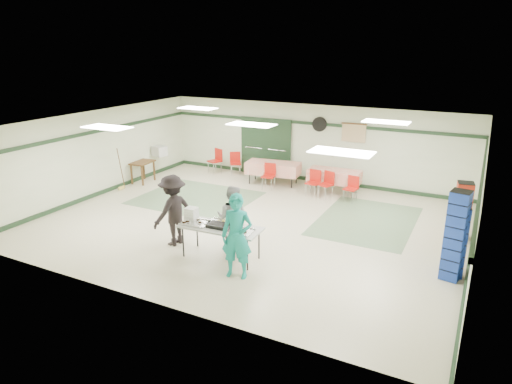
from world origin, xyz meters
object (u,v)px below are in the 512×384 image
at_px(crate_stack_blue_a, 455,241).
at_px(broom, 121,168).
at_px(chair_a, 327,182).
at_px(serving_table, 220,228).
at_px(dining_table_b, 273,168).
at_px(printer_table, 142,165).
at_px(chair_c, 352,186).
at_px(dining_table_a, 334,176).
at_px(crate_stack_blue_b, 455,236).
at_px(chair_loose_a, 235,161).
at_px(chair_b, 314,180).
at_px(chair_d, 269,173).
at_px(crate_stack_red, 462,211).
at_px(volunteer_dark, 173,210).
at_px(chair_loose_b, 216,158).
at_px(volunteer_teal, 237,236).
at_px(volunteer_grey, 232,218).
at_px(office_printer, 160,151).

bearing_deg(crate_stack_blue_a, broom, 172.25).
bearing_deg(chair_a, serving_table, -76.27).
bearing_deg(chair_a, dining_table_b, -173.12).
bearing_deg(printer_table, chair_c, 6.11).
relative_size(dining_table_a, crate_stack_blue_b, 0.88).
bearing_deg(chair_loose_a, serving_table, -96.88).
relative_size(dining_table_a, printer_table, 1.87).
bearing_deg(chair_a, broom, -138.25).
relative_size(chair_b, chair_d, 0.97).
bearing_deg(crate_stack_blue_b, printer_table, 166.00).
relative_size(chair_d, crate_stack_red, 0.59).
bearing_deg(chair_d, volunteer_dark, -98.01).
bearing_deg(chair_d, crate_stack_blue_b, -39.80).
bearing_deg(chair_d, crate_stack_blue_a, -38.53).
relative_size(crate_stack_blue_a, crate_stack_red, 1.06).
bearing_deg(chair_loose_b, chair_loose_a, 36.50).
relative_size(volunteer_dark, chair_a, 2.06).
distance_m(volunteer_teal, chair_c, 5.90).
relative_size(chair_loose_b, crate_stack_blue_b, 0.48).
distance_m(serving_table, volunteer_grey, 0.56).
height_order(volunteer_teal, office_printer, volunteer_teal).
relative_size(chair_d, chair_loose_b, 0.93).
distance_m(dining_table_a, dining_table_b, 2.20).
bearing_deg(chair_c, crate_stack_blue_b, -39.62).
height_order(volunteer_teal, broom, volunteer_teal).
bearing_deg(dining_table_a, chair_b, -132.03).
height_order(serving_table, chair_d, chair_d).
height_order(printer_table, office_printer, office_printer).
relative_size(chair_c, chair_d, 0.92).
height_order(volunteer_grey, chair_c, volunteer_grey).
xyz_separation_m(crate_stack_red, printer_table, (-10.30, 0.20, -0.09)).
distance_m(chair_c, printer_table, 7.23).
bearing_deg(chair_b, chair_a, 4.63).
relative_size(crate_stack_blue_b, office_printer, 4.18).
bearing_deg(volunteer_dark, volunteer_grey, 117.62).
bearing_deg(printer_table, crate_stack_blue_a, -17.68).
height_order(volunteer_grey, dining_table_a, volunteer_grey).
xyz_separation_m(chair_b, chair_d, (-1.59, 0.00, 0.02)).
bearing_deg(serving_table, volunteer_dark, 171.60).
distance_m(dining_table_a, crate_stack_red, 4.50).
bearing_deg(chair_loose_b, dining_table_a, 18.50).
xyz_separation_m(volunteer_dark, chair_loose_a, (-1.78, 6.14, -0.36)).
bearing_deg(chair_a, volunteer_teal, -68.04).
bearing_deg(chair_loose_b, chair_c, 12.99).
height_order(dining_table_a, chair_loose_b, chair_loose_b).
distance_m(chair_d, crate_stack_blue_a, 7.10).
relative_size(volunteer_dark, crate_stack_blue_a, 1.12).
height_order(volunteer_dark, broom, volunteer_dark).
bearing_deg(chair_d, chair_loose_a, 144.61).
xyz_separation_m(serving_table, volunteer_dark, (-1.41, 0.14, 0.15)).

